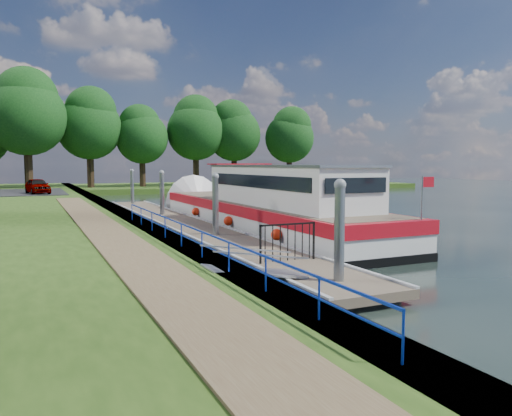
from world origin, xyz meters
name	(u,v)px	position (x,y,z in m)	size (l,w,h in m)	color
ground	(328,292)	(0.00, 0.00, 0.00)	(160.00, 160.00, 0.00)	black
bank_edge	(125,221)	(-2.55, 15.00, 0.39)	(1.10, 90.00, 0.78)	#473D2D
far_bank	(188,187)	(12.00, 52.00, 0.30)	(60.00, 18.00, 0.60)	#2A4714
footpath	(107,232)	(-4.40, 8.00, 0.80)	(1.60, 40.00, 0.05)	brown
blue_fence	(191,233)	(-2.75, 3.00, 1.31)	(0.04, 18.04, 0.72)	#0C2DBF
pontoon	(185,227)	(0.00, 13.00, 0.18)	(2.50, 30.00, 0.56)	brown
mooring_piles	(184,205)	(0.00, 13.00, 1.28)	(0.30, 27.30, 3.55)	gray
gangway	(255,270)	(-1.85, 0.50, 0.63)	(2.58, 1.00, 0.92)	#A5A8AD
gate_panel	(288,237)	(0.00, 2.20, 1.15)	(1.85, 0.05, 1.15)	black
barge	(257,208)	(3.60, 12.25, 1.09)	(4.36, 21.15, 4.78)	black
horizon_trees	(79,122)	(-1.61, 48.68, 7.95)	(54.38, 10.03, 12.87)	#332316
car_a	(38,186)	(-6.28, 34.64, 1.48)	(1.52, 3.77, 1.29)	#999999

